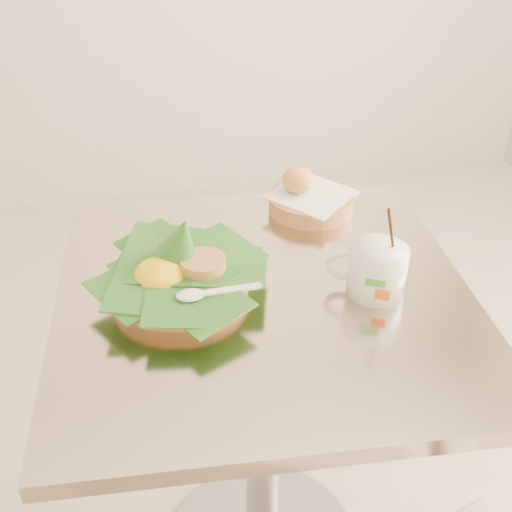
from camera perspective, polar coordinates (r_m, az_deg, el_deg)
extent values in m
cylinder|color=gray|center=(1.35, 0.62, -16.08)|extent=(0.07, 0.07, 0.69)
cube|color=beige|center=(1.10, 0.73, -3.75)|extent=(0.74, 0.74, 0.03)
cylinder|color=tan|center=(1.09, -6.80, -2.09)|extent=(0.23, 0.23, 0.04)
cone|color=#1E5217|center=(1.07, -6.79, 1.27)|extent=(0.14, 0.14, 0.12)
ellipsoid|color=yellow|center=(1.07, -8.50, -1.63)|extent=(0.09, 0.09, 0.05)
cylinder|color=#CC9347|center=(1.07, -4.73, -0.72)|extent=(0.08, 0.08, 0.02)
cylinder|color=tan|center=(1.33, 4.90, 4.78)|extent=(0.17, 0.17, 0.03)
cube|color=white|center=(1.32, 4.93, 5.47)|extent=(0.21, 0.21, 0.01)
ellipsoid|color=#B6602A|center=(1.31, 3.75, 6.76)|extent=(0.07, 0.07, 0.05)
cylinder|color=white|center=(1.09, 10.72, -1.26)|extent=(0.10, 0.10, 0.09)
torus|color=white|center=(1.09, 7.82, -0.81)|extent=(0.06, 0.04, 0.06)
cylinder|color=#512517|center=(1.07, 10.93, 0.45)|extent=(0.09, 0.09, 0.01)
cylinder|color=black|center=(1.06, 11.98, 1.66)|extent=(0.04, 0.03, 0.12)
cube|color=green|center=(1.04, 10.56, -2.40)|extent=(0.03, 0.01, 0.01)
cube|color=orange|center=(1.05, 11.15, -3.43)|extent=(0.02, 0.01, 0.02)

